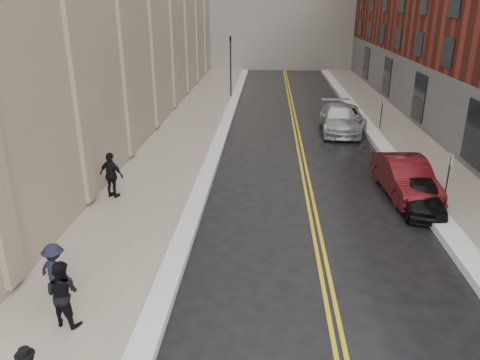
# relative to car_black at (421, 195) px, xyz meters

# --- Properties ---
(ground) EXTENTS (160.00, 160.00, 0.00)m
(ground) POSITION_rel_car_black_xyz_m (-6.80, -7.53, -0.64)
(ground) COLOR black
(ground) RESTS_ON ground
(sidewalk_left) EXTENTS (4.00, 64.00, 0.15)m
(sidewalk_left) POSITION_rel_car_black_xyz_m (-11.30, 8.47, -0.56)
(sidewalk_left) COLOR gray
(sidewalk_left) RESTS_ON ground
(sidewalk_right) EXTENTS (3.00, 64.00, 0.15)m
(sidewalk_right) POSITION_rel_car_black_xyz_m (2.20, 8.47, -0.56)
(sidewalk_right) COLOR gray
(sidewalk_right) RESTS_ON ground
(lane_stripe_a) EXTENTS (0.12, 64.00, 0.01)m
(lane_stripe_a) POSITION_rel_car_black_xyz_m (-4.42, 8.47, -0.64)
(lane_stripe_a) COLOR gold
(lane_stripe_a) RESTS_ON ground
(lane_stripe_b) EXTENTS (0.12, 64.00, 0.01)m
(lane_stripe_b) POSITION_rel_car_black_xyz_m (-4.18, 8.47, -0.64)
(lane_stripe_b) COLOR gold
(lane_stripe_b) RESTS_ON ground
(snow_ridge_left) EXTENTS (0.70, 60.80, 0.26)m
(snow_ridge_left) POSITION_rel_car_black_xyz_m (-9.00, 8.47, -0.51)
(snow_ridge_left) COLOR white
(snow_ridge_left) RESTS_ON ground
(snow_ridge_right) EXTENTS (0.85, 60.80, 0.30)m
(snow_ridge_right) POSITION_rel_car_black_xyz_m (0.35, 8.47, -0.49)
(snow_ridge_right) COLOR white
(snow_ridge_right) RESTS_ON ground
(traffic_signal) EXTENTS (0.18, 0.15, 5.20)m
(traffic_signal) POSITION_rel_car_black_xyz_m (-9.40, 22.47, 2.45)
(traffic_signal) COLOR black
(traffic_signal) RESTS_ON ground
(parking_sign_near) EXTENTS (0.06, 0.35, 2.23)m
(parking_sign_near) POSITION_rel_car_black_xyz_m (1.10, 0.47, 0.72)
(parking_sign_near) COLOR black
(parking_sign_near) RESTS_ON ground
(parking_sign_far) EXTENTS (0.06, 0.35, 2.23)m
(parking_sign_far) POSITION_rel_car_black_xyz_m (1.10, 12.47, 0.72)
(parking_sign_far) COLOR black
(parking_sign_far) RESTS_ON ground
(car_black) EXTENTS (1.93, 3.90, 1.28)m
(car_black) POSITION_rel_car_black_xyz_m (0.00, 0.00, 0.00)
(car_black) COLOR black
(car_black) RESTS_ON ground
(car_maroon) EXTENTS (2.01, 5.00, 1.62)m
(car_maroon) POSITION_rel_car_black_xyz_m (-0.22, 1.57, 0.17)
(car_maroon) COLOR #4D0D11
(car_maroon) RESTS_ON ground
(car_silver_near) EXTENTS (2.47, 5.76, 1.65)m
(car_silver_near) POSITION_rel_car_black_xyz_m (-1.60, 12.08, 0.19)
(car_silver_near) COLOR #B3B7BC
(car_silver_near) RESTS_ON ground
(car_silver_far) EXTENTS (2.36, 5.02, 1.39)m
(car_silver_far) POSITION_rel_car_black_xyz_m (-1.07, 13.36, 0.05)
(car_silver_far) COLOR #A7ABAF
(car_silver_far) RESTS_ON ground
(pedestrian_a) EXTENTS (1.01, 0.87, 1.78)m
(pedestrian_a) POSITION_rel_car_black_xyz_m (-11.17, -7.96, 0.40)
(pedestrian_a) COLOR black
(pedestrian_a) RESTS_ON sidewalk_left
(pedestrian_b) EXTENTS (1.18, 0.91, 1.61)m
(pedestrian_b) POSITION_rel_car_black_xyz_m (-11.86, -6.83, 0.32)
(pedestrian_b) COLOR black
(pedestrian_b) RESTS_ON sidewalk_left
(pedestrian_c) EXTENTS (1.23, 0.84, 1.94)m
(pedestrian_c) POSITION_rel_car_black_xyz_m (-12.56, 0.21, 0.48)
(pedestrian_c) COLOR black
(pedestrian_c) RESTS_ON sidewalk_left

